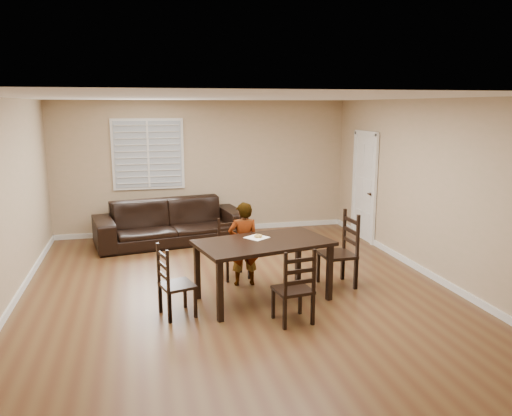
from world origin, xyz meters
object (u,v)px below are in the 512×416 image
Objects in this scene: chair_near at (231,249)px; sofa at (170,222)px; chair_left at (169,285)px; child at (244,244)px; chair_right at (345,252)px; chair_far at (297,291)px; donut at (258,236)px; dining_table at (263,247)px.

chair_near reaches higher than sofa.
child reaches higher than chair_left.
sofa is (-2.33, 2.92, -0.09)m from chair_right.
chair_near is at bearing -52.99° from chair_left.
child is (-0.33, 1.51, 0.19)m from chair_far.
donut reaches higher than sofa.
dining_table is 1.35m from chair_left.
chair_left is 0.74× the size of child.
child is 2.72m from sofa.
chair_far is 1.19m from donut.
chair_near is 0.33× the size of sofa.
child is at bearing -89.07° from chair_near.
chair_right is at bearing 3.09° from donut.
child is (1.14, 0.91, 0.20)m from chair_left.
dining_table is at bearing -92.63° from chair_left.
chair_right reaches higher than chair_far.
chair_far is at bearing 104.65° from child.
donut is (-1.33, -0.07, 0.35)m from chair_right.
chair_far is at bearing -79.00° from donut.
dining_table is at bearing 105.00° from child.
chair_near is 0.50m from child.
chair_right reaches higher than chair_near.
child is 0.49m from donut.
chair_left is at bearing 40.96° from child.
chair_far is 0.76× the size of child.
sofa is at bearing -19.68° from chair_left.
chair_right is 1.49m from child.
chair_near reaches higher than donut.
sofa is at bearing 99.08° from chair_near.
chair_far is (0.43, -1.96, 0.02)m from chair_near.
chair_near is 0.73× the size of child.
chair_left is (-1.28, -0.29, -0.32)m from dining_table.
chair_far is 0.34× the size of sofa.
child reaches higher than chair_far.
chair_right is at bearing -61.01° from sofa.
child is (-1.45, 0.35, 0.12)m from chair_right.
child is at bearing -85.67° from chair_far.
chair_far reaches higher than chair_left.
chair_right is at bearing -93.26° from chair_left.
chair_right is at bearing -1.00° from dining_table.
chair_far is (0.19, -0.89, -0.30)m from dining_table.
chair_near is 0.83× the size of chair_right.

